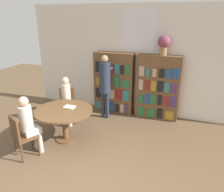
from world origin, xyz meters
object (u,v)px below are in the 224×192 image
at_px(seated_reader_right, 29,122).
at_px(librarian_standing, 105,81).
at_px(seated_reader_left, 66,99).
at_px(reading_table, 64,114).
at_px(bookshelf_right, 158,88).
at_px(bookshelf_left, 114,83).
at_px(chair_near_camera, 21,135).
at_px(flower_vase, 164,43).
at_px(chair_left_side, 67,103).

height_order(seated_reader_right, librarian_standing, librarian_standing).
bearing_deg(seated_reader_left, reading_table, 90.00).
distance_m(bookshelf_right, reading_table, 2.60).
distance_m(bookshelf_right, seated_reader_left, 2.44).
height_order(bookshelf_left, reading_table, bookshelf_left).
height_order(seated_reader_left, librarian_standing, librarian_standing).
bearing_deg(librarian_standing, chair_near_camera, -110.89).
distance_m(seated_reader_left, librarian_standing, 1.11).
height_order(bookshelf_left, seated_reader_right, bookshelf_left).
height_order(flower_vase, seated_reader_right, flower_vase).
bearing_deg(librarian_standing, flower_vase, 19.83).
xyz_separation_m(flower_vase, chair_near_camera, (-2.27, -2.78, -1.54)).
relative_size(flower_vase, seated_reader_right, 0.39).
bearing_deg(chair_near_camera, flower_vase, 77.73).
bearing_deg(bookshelf_right, chair_left_side, -154.84).
bearing_deg(chair_left_side, reading_table, 90.00).
xyz_separation_m(chair_left_side, librarian_standing, (0.87, 0.53, 0.56)).
bearing_deg(flower_vase, chair_left_side, -155.37).
bearing_deg(bookshelf_left, seated_reader_right, -108.35).
bearing_deg(flower_vase, reading_table, -133.76).
relative_size(bookshelf_left, bookshelf_right, 1.00).
relative_size(chair_left_side, librarian_standing, 0.52).
bearing_deg(seated_reader_left, chair_near_camera, 59.90).
relative_size(bookshelf_right, reading_table, 1.37).
xyz_separation_m(seated_reader_right, librarian_standing, (0.78, 2.11, 0.35)).
bearing_deg(bookshelf_left, bookshelf_right, 0.00).
distance_m(bookshelf_left, flower_vase, 1.77).
bearing_deg(chair_left_side, seated_reader_right, 66.00).
distance_m(reading_table, seated_reader_right, 0.80).
relative_size(bookshelf_left, seated_reader_right, 1.37).
bearing_deg(librarian_standing, bookshelf_left, 80.73).
height_order(bookshelf_left, seated_reader_left, bookshelf_left).
bearing_deg(bookshelf_right, reading_table, -132.80).
bearing_deg(flower_vase, seated_reader_right, -129.92).
relative_size(bookshelf_right, chair_left_side, 1.92).
bearing_deg(flower_vase, chair_near_camera, -129.27).
relative_size(bookshelf_right, seated_reader_left, 1.38).
bearing_deg(chair_left_side, seated_reader_left, 90.00).
height_order(chair_left_side, seated_reader_right, seated_reader_right).
bearing_deg(chair_near_camera, seated_reader_left, 113.90).
bearing_deg(bookshelf_left, reading_table, -104.89).
bearing_deg(seated_reader_right, chair_near_camera, -90.00).
distance_m(bookshelf_right, flower_vase, 1.18).
distance_m(reading_table, chair_left_side, 0.98).
xyz_separation_m(reading_table, chair_near_camera, (-0.44, -0.87, -0.12)).
bearing_deg(librarian_standing, chair_left_side, -148.33).
distance_m(chair_near_camera, seated_reader_right, 0.28).
relative_size(bookshelf_left, chair_left_side, 1.92).
xyz_separation_m(flower_vase, librarian_standing, (-1.40, -0.51, -0.98)).
relative_size(chair_near_camera, seated_reader_right, 0.71).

